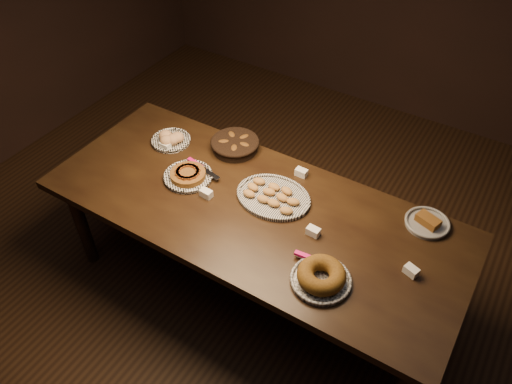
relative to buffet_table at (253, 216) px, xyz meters
The scene contains 9 objects.
ground 0.68m from the buffet_table, ahead, with size 5.00×5.00×0.00m, color black.
buffet_table is the anchor object (origin of this frame).
apple_tart_plate 0.46m from the buffet_table, behind, with size 0.32×0.29×0.06m.
madeleine_platter 0.16m from the buffet_table, 61.95° to the left, with size 0.43×0.35×0.05m.
bundt_cake_plate 0.62m from the buffet_table, 25.21° to the right, with size 0.33×0.30×0.09m.
croissant_basket 0.54m from the buffet_table, 134.05° to the left, with size 0.36×0.36×0.08m.
bread_roll_plate 0.79m from the buffet_table, 163.95° to the left, with size 0.25×0.25×0.08m.
loaf_plate 0.96m from the buffet_table, 23.56° to the left, with size 0.24×0.24×0.06m.
tent_cards 0.15m from the buffet_table, 51.74° to the left, with size 1.73×0.49×0.04m.
Camera 1 is at (1.06, -1.67, 2.72)m, focal length 35.00 mm.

